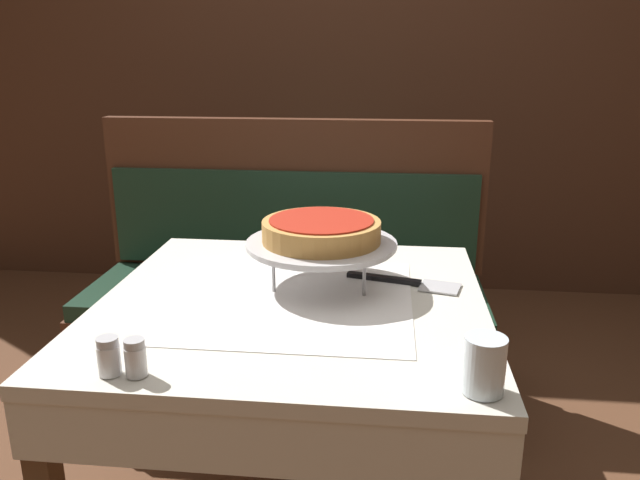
# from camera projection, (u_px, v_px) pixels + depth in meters

# --- Properties ---
(dining_table_front) EXTENTS (0.88, 0.88, 0.75)m
(dining_table_front) POSITION_uv_depth(u_px,v_px,m) (293.00, 336.00, 1.46)
(dining_table_front) COLOR beige
(dining_table_front) RESTS_ON ground_plane
(dining_table_rear) EXTENTS (0.59, 0.59, 0.74)m
(dining_table_rear) POSITION_uv_depth(u_px,v_px,m) (329.00, 190.00, 3.11)
(dining_table_rear) COLOR #1E6B33
(dining_table_rear) RESTS_ON ground_plane
(booth_bench) EXTENTS (1.46, 0.53, 1.05)m
(booth_bench) POSITION_uv_depth(u_px,v_px,m) (287.00, 324.00, 2.34)
(booth_bench) COLOR #4C2819
(booth_bench) RESTS_ON ground_plane
(back_wall_panel) EXTENTS (6.00, 0.04, 2.40)m
(back_wall_panel) POSITION_uv_depth(u_px,v_px,m) (351.00, 70.00, 3.29)
(back_wall_panel) COLOR #4C2D1E
(back_wall_panel) RESTS_ON ground_plane
(pizza_pan_stand) EXTENTS (0.36, 0.36, 0.11)m
(pizza_pan_stand) POSITION_uv_depth(u_px,v_px,m) (321.00, 245.00, 1.49)
(pizza_pan_stand) COLOR #ADADB2
(pizza_pan_stand) RESTS_ON dining_table_front
(deep_dish_pizza) EXTENTS (0.28, 0.28, 0.05)m
(deep_dish_pizza) POSITION_uv_depth(u_px,v_px,m) (321.00, 230.00, 1.48)
(deep_dish_pizza) COLOR #C68E47
(deep_dish_pizza) RESTS_ON pizza_pan_stand
(pizza_server) EXTENTS (0.28, 0.12, 0.01)m
(pizza_server) POSITION_uv_depth(u_px,v_px,m) (405.00, 282.00, 1.52)
(pizza_server) COLOR #BCBCC1
(pizza_server) RESTS_ON dining_table_front
(water_glass_near) EXTENTS (0.07, 0.07, 0.10)m
(water_glass_near) POSITION_uv_depth(u_px,v_px,m) (484.00, 365.00, 1.03)
(water_glass_near) COLOR silver
(water_glass_near) RESTS_ON dining_table_front
(salt_shaker) EXTENTS (0.04, 0.04, 0.07)m
(salt_shaker) POSITION_uv_depth(u_px,v_px,m) (109.00, 356.00, 1.09)
(salt_shaker) COLOR silver
(salt_shaker) RESTS_ON dining_table_front
(pepper_shaker) EXTENTS (0.04, 0.04, 0.07)m
(pepper_shaker) POSITION_uv_depth(u_px,v_px,m) (135.00, 358.00, 1.08)
(pepper_shaker) COLOR silver
(pepper_shaker) RESTS_ON dining_table_front
(condiment_caddy) EXTENTS (0.12, 0.12, 0.15)m
(condiment_caddy) POSITION_uv_depth(u_px,v_px,m) (329.00, 158.00, 3.12)
(condiment_caddy) COLOR black
(condiment_caddy) RESTS_ON dining_table_rear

